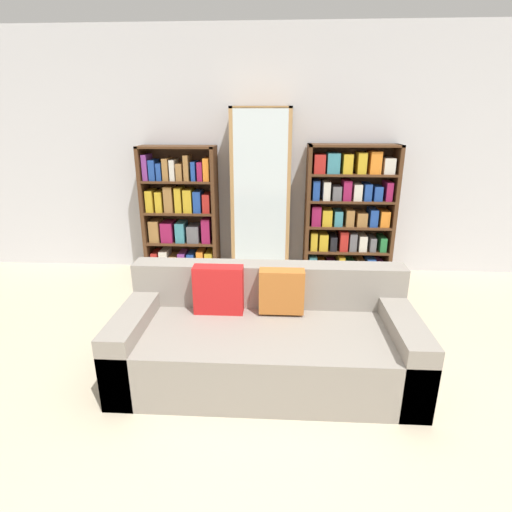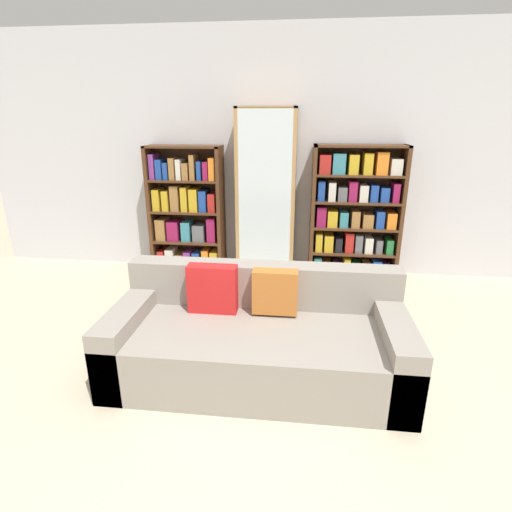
{
  "view_description": "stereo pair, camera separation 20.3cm",
  "coord_description": "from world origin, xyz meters",
  "px_view_note": "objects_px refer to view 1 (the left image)",
  "views": [
    {
      "loc": [
        0.02,
        -1.82,
        1.76
      ],
      "look_at": [
        -0.17,
        1.61,
        0.56
      ],
      "focal_mm": 28.0,
      "sensor_mm": 36.0,
      "label": 1
    },
    {
      "loc": [
        0.22,
        -1.81,
        1.76
      ],
      "look_at": [
        -0.17,
        1.61,
        0.56
      ],
      "focal_mm": 28.0,
      "sensor_mm": 36.0,
      "label": 2
    }
  ],
  "objects_px": {
    "couch": "(266,339)",
    "bookshelf_left": "(181,215)",
    "bookshelf_right": "(348,214)",
    "display_cabinet": "(261,196)",
    "wine_bottle": "(314,279)"
  },
  "relations": [
    {
      "from": "couch",
      "to": "bookshelf_left",
      "type": "distance_m",
      "value": 2.26
    },
    {
      "from": "couch",
      "to": "bookshelf_left",
      "type": "height_order",
      "value": "bookshelf_left"
    },
    {
      "from": "bookshelf_right",
      "to": "display_cabinet",
      "type": "bearing_deg",
      "value": -179.04
    },
    {
      "from": "bookshelf_left",
      "to": "bookshelf_right",
      "type": "relative_size",
      "value": 0.99
    },
    {
      "from": "bookshelf_left",
      "to": "display_cabinet",
      "type": "relative_size",
      "value": 0.79
    },
    {
      "from": "display_cabinet",
      "to": "couch",
      "type": "bearing_deg",
      "value": -86.35
    },
    {
      "from": "display_cabinet",
      "to": "bookshelf_right",
      "type": "xyz_separation_m",
      "value": [
        0.98,
        0.02,
        -0.2
      ]
    },
    {
      "from": "bookshelf_left",
      "to": "bookshelf_right",
      "type": "bearing_deg",
      "value": 0.01
    },
    {
      "from": "wine_bottle",
      "to": "couch",
      "type": "bearing_deg",
      "value": -107.95
    },
    {
      "from": "couch",
      "to": "bookshelf_right",
      "type": "height_order",
      "value": "bookshelf_right"
    },
    {
      "from": "couch",
      "to": "bookshelf_right",
      "type": "distance_m",
      "value": 2.18
    },
    {
      "from": "couch",
      "to": "wine_bottle",
      "type": "distance_m",
      "value": 1.49
    },
    {
      "from": "bookshelf_left",
      "to": "display_cabinet",
      "type": "bearing_deg",
      "value": -1.01
    },
    {
      "from": "wine_bottle",
      "to": "bookshelf_right",
      "type": "bearing_deg",
      "value": 53.12
    },
    {
      "from": "couch",
      "to": "wine_bottle",
      "type": "xyz_separation_m",
      "value": [
        0.46,
        1.41,
        -0.11
      ]
    }
  ]
}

